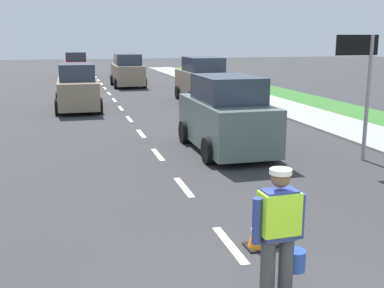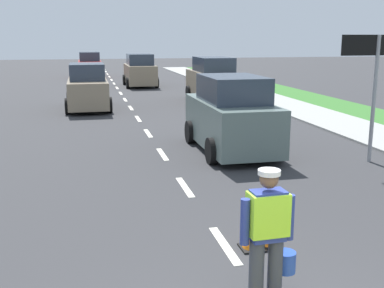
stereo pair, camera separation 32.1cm
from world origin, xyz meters
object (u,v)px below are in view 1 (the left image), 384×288
object	(u,v)px
traffic_cone_near	(269,228)
car_parked_far	(202,81)
lane_direction_sign	(361,67)
car_outgoing_far	(128,71)
traffic_cone_far	(258,233)
car_oncoming_second	(77,89)
car_outgoing_ahead	(226,116)
road_worker	(280,229)
car_oncoming_third	(76,66)

from	to	relation	value
traffic_cone_near	car_parked_far	size ratio (longest dim) A/B	0.12
lane_direction_sign	car_outgoing_far	size ratio (longest dim) A/B	0.79
lane_direction_sign	traffic_cone_far	size ratio (longest dim) A/B	6.56
car_oncoming_second	car_outgoing_ahead	bearing A→B (deg)	-67.23
road_worker	traffic_cone_near	size ratio (longest dim) A/B	3.17
car_parked_far	car_oncoming_second	distance (m)	6.18
traffic_cone_far	car_outgoing_far	bearing A→B (deg)	87.27
traffic_cone_near	car_oncoming_second	size ratio (longest dim) A/B	0.13
car_outgoing_ahead	car_outgoing_far	world-z (taller)	car_outgoing_ahead
traffic_cone_near	car_outgoing_far	xyz separation A→B (m)	(0.96, 24.90, 0.71)
car_outgoing_far	car_parked_far	bearing A→B (deg)	-72.76
road_worker	car_parked_far	xyz separation A→B (m)	(4.16, 17.97, 0.09)
car_oncoming_second	car_parked_far	bearing A→B (deg)	11.45
road_worker	traffic_cone_far	distance (m)	1.65
car_parked_far	lane_direction_sign	bearing A→B (deg)	-86.93
traffic_cone_far	car_oncoming_second	size ratio (longest dim) A/B	0.12
traffic_cone_near	car_oncoming_second	distance (m)	15.41
car_oncoming_third	car_parked_far	size ratio (longest dim) A/B	0.98
lane_direction_sign	car_outgoing_ahead	xyz separation A→B (m)	(-2.90, 1.89, -1.42)
car_oncoming_third	car_outgoing_ahead	bearing A→B (deg)	-82.68
lane_direction_sign	traffic_cone_near	bearing A→B (deg)	-135.16
car_oncoming_third	car_parked_far	xyz separation A→B (m)	(5.70, -16.62, 0.10)
road_worker	car_outgoing_ahead	distance (m)	7.90
traffic_cone_near	car_oncoming_third	bearing A→B (deg)	93.66
road_worker	car_outgoing_far	size ratio (longest dim) A/B	0.41
road_worker	traffic_cone_far	world-z (taller)	road_worker
car_outgoing_ahead	car_outgoing_far	xyz separation A→B (m)	(-0.39, 18.79, -0.01)
traffic_cone_far	lane_direction_sign	bearing A→B (deg)	43.91
car_oncoming_third	traffic_cone_far	bearing A→B (deg)	-86.75
car_oncoming_third	traffic_cone_near	bearing A→B (deg)	-86.34
traffic_cone_near	car_outgoing_ahead	xyz separation A→B (m)	(1.35, 6.11, 0.72)
car_oncoming_third	car_parked_far	distance (m)	17.58
car_outgoing_far	car_parked_far	xyz separation A→B (m)	(2.63, -8.48, 0.05)
traffic_cone_far	car_oncoming_third	world-z (taller)	car_oncoming_third
traffic_cone_far	car_outgoing_ahead	world-z (taller)	car_outgoing_ahead
road_worker	car_oncoming_third	bearing A→B (deg)	92.55
car_outgoing_ahead	car_oncoming_second	size ratio (longest dim) A/B	1.01
road_worker	traffic_cone_near	distance (m)	1.78
traffic_cone_near	car_outgoing_ahead	world-z (taller)	car_outgoing_ahead
car_outgoing_far	car_parked_far	world-z (taller)	car_parked_far
car_outgoing_ahead	car_outgoing_far	bearing A→B (deg)	91.17
road_worker	car_parked_far	distance (m)	18.45
road_worker	car_oncoming_third	world-z (taller)	car_oncoming_third
car_oncoming_third	road_worker	bearing A→B (deg)	-87.45
road_worker	lane_direction_sign	xyz separation A→B (m)	(4.82, 5.77, 1.48)
car_outgoing_ahead	car_oncoming_third	xyz separation A→B (m)	(-3.46, 26.93, -0.06)
car_outgoing_far	car_oncoming_third	xyz separation A→B (m)	(-3.07, 8.14, -0.05)
lane_direction_sign	car_parked_far	xyz separation A→B (m)	(-0.65, 12.20, -1.39)
traffic_cone_far	car_parked_far	xyz separation A→B (m)	(3.82, 16.51, 0.78)
lane_direction_sign	car_oncoming_second	xyz separation A→B (m)	(-6.71, 10.97, -1.47)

